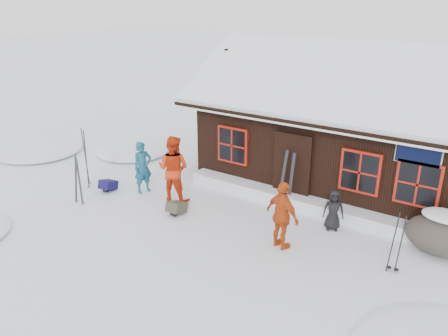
{
  "coord_description": "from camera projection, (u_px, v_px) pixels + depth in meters",
  "views": [
    {
      "loc": [
        5.73,
        -8.12,
        5.51
      ],
      "look_at": [
        -0.32,
        0.82,
        1.3
      ],
      "focal_mm": 35.0,
      "sensor_mm": 36.0,
      "label": 1
    }
  ],
  "objects": [
    {
      "name": "boulder",
      "position": [
        442.0,
        234.0,
        9.97
      ],
      "size": [
        1.61,
        1.21,
        0.94
      ],
      "color": "#4A433B",
      "rests_on": "ground"
    },
    {
      "name": "backpack_olive",
      "position": [
        177.0,
        209.0,
        11.88
      ],
      "size": [
        0.41,
        0.53,
        0.28
      ],
      "primitive_type": "cube",
      "rotation": [
        0.0,
        0.0,
        0.04
      ],
      "color": "#3E3C2C",
      "rests_on": "ground"
    },
    {
      "name": "skier_orange_right",
      "position": [
        282.0,
        216.0,
        10.05
      ],
      "size": [
        1.06,
        0.7,
        1.67
      ],
      "primitive_type": "imported",
      "rotation": [
        0.0,
        0.0,
        2.82
      ],
      "color": "#BC4613",
      "rests_on": "ground"
    },
    {
      "name": "skier_teal",
      "position": [
        143.0,
        167.0,
        13.04
      ],
      "size": [
        0.54,
        0.67,
        1.58
      ],
      "primitive_type": "imported",
      "rotation": [
        0.0,
        0.0,
        1.24
      ],
      "color": "#16536B",
      "rests_on": "ground"
    },
    {
      "name": "ski_pair_left",
      "position": [
        78.0,
        181.0,
        12.26
      ],
      "size": [
        0.5,
        0.19,
        1.52
      ],
      "rotation": [
        0.0,
        0.0,
        -0.25
      ],
      "color": "black",
      "rests_on": "ground"
    },
    {
      "name": "snow_drift",
      "position": [
        307.0,
        203.0,
        12.15
      ],
      "size": [
        7.6,
        0.6,
        0.35
      ],
      "primitive_type": "cube",
      "color": "white",
      "rests_on": "ground"
    },
    {
      "name": "skier_crouched",
      "position": [
        333.0,
        210.0,
        10.97
      ],
      "size": [
        0.62,
        0.53,
        1.08
      ],
      "primitive_type": "imported",
      "rotation": [
        0.0,
        0.0,
        0.42
      ],
      "color": "black",
      "rests_on": "ground"
    },
    {
      "name": "skier_orange_left",
      "position": [
        173.0,
        169.0,
        12.42
      ],
      "size": [
        1.09,
        0.93,
        1.96
      ],
      "primitive_type": "imported",
      "rotation": [
        0.0,
        0.0,
        3.36
      ],
      "color": "red",
      "rests_on": "ground"
    },
    {
      "name": "backpack_blue",
      "position": [
        108.0,
        187.0,
        13.33
      ],
      "size": [
        0.44,
        0.54,
        0.27
      ],
      "primitive_type": "cube",
      "rotation": [
        0.0,
        0.0,
        0.15
      ],
      "color": "#151048",
      "rests_on": "ground"
    },
    {
      "name": "ground",
      "position": [
        217.0,
        227.0,
        11.26
      ],
      "size": [
        120.0,
        120.0,
        0.0
      ],
      "primitive_type": "plane",
      "color": "white",
      "rests_on": "ground"
    },
    {
      "name": "mountain_hut",
      "position": [
        346.0,
        132.0,
        13.75
      ],
      "size": [
        8.9,
        6.09,
        4.42
      ],
      "color": "black",
      "rests_on": "ground"
    },
    {
      "name": "ski_pair_mid",
      "position": [
        86.0,
        159.0,
        13.47
      ],
      "size": [
        0.43,
        0.31,
        1.86
      ],
      "rotation": [
        0.0,
        0.0,
        -0.6
      ],
      "color": "black",
      "rests_on": "ground"
    },
    {
      "name": "ski_pair_right",
      "position": [
        287.0,
        179.0,
        12.22
      ],
      "size": [
        0.52,
        0.14,
        1.67
      ],
      "rotation": [
        0.0,
        0.0,
        -0.11
      ],
      "color": "black",
      "rests_on": "ground"
    },
    {
      "name": "ski_poles",
      "position": [
        397.0,
        244.0,
        9.18
      ],
      "size": [
        0.26,
        0.13,
        1.44
      ],
      "color": "black",
      "rests_on": "ground"
    },
    {
      "name": "snow_mounds",
      "position": [
        306.0,
        216.0,
        11.84
      ],
      "size": [
        20.6,
        13.2,
        0.48
      ],
      "color": "white",
      "rests_on": "ground"
    }
  ]
}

